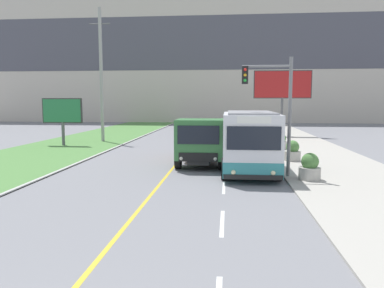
{
  "coord_description": "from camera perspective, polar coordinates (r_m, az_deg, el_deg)",
  "views": [
    {
      "loc": [
        2.88,
        -2.87,
        3.56
      ],
      "look_at": [
        1.1,
        15.72,
        1.4
      ],
      "focal_mm": 35.0,
      "sensor_mm": 36.0,
      "label": 1
    }
  ],
  "objects": [
    {
      "name": "city_bus",
      "position": [
        18.38,
        8.81,
        0.2
      ],
      "size": [
        2.69,
        5.46,
        3.04
      ],
      "color": "silver",
      "rests_on": "ground_plane"
    },
    {
      "name": "planter_round_second",
      "position": [
        22.6,
        15.06,
        -1.13
      ],
      "size": [
        0.95,
        0.95,
        1.19
      ],
      "color": "#B7B2A8",
      "rests_on": "sidewalk_right"
    },
    {
      "name": "planter_round_near",
      "position": [
        17.39,
        17.51,
        -3.48
      ],
      "size": [
        0.95,
        0.95,
        1.2
      ],
      "color": "#B7B2A8",
      "rests_on": "sidewalk_right"
    },
    {
      "name": "traffic_light_mast",
      "position": [
        17.62,
        12.55,
        6.36
      ],
      "size": [
        2.28,
        0.32,
        5.53
      ],
      "color": "slate",
      "rests_on": "ground_plane"
    },
    {
      "name": "billboard_large",
      "position": [
        38.42,
        13.62,
        8.52
      ],
      "size": [
        5.63,
        0.24,
        6.54
      ],
      "color": "#59595B",
      "rests_on": "ground_plane"
    },
    {
      "name": "planter_round_third",
      "position": [
        27.85,
        13.4,
        0.3
      ],
      "size": [
        0.9,
        0.9,
        1.15
      ],
      "color": "#B7B2A8",
      "rests_on": "sidewalk_right"
    },
    {
      "name": "planter_round_far",
      "position": [
        33.09,
        11.78,
        1.3
      ],
      "size": [
        0.96,
        0.96,
        1.13
      ],
      "color": "#B7B2A8",
      "rests_on": "sidewalk_right"
    },
    {
      "name": "utility_pole_far",
      "position": [
        33.72,
        -13.66,
        10.18
      ],
      "size": [
        1.8,
        0.28,
        11.43
      ],
      "color": "#9E9E99",
      "rests_on": "ground_plane"
    },
    {
      "name": "billboard_small",
      "position": [
        31.43,
        -19.15,
        4.58
      ],
      "size": [
        3.22,
        0.24,
        3.77
      ],
      "color": "#59595B",
      "rests_on": "ground_plane"
    },
    {
      "name": "dump_truck",
      "position": [
        20.52,
        1.39,
        0.27
      ],
      "size": [
        2.55,
        6.48,
        2.6
      ],
      "color": "black",
      "rests_on": "ground_plane"
    },
    {
      "name": "apartment_block_background",
      "position": [
        65.38,
        2.99,
        14.12
      ],
      "size": [
        80.0,
        8.04,
        24.24
      ],
      "color": "beige",
      "rests_on": "ground_plane"
    }
  ]
}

